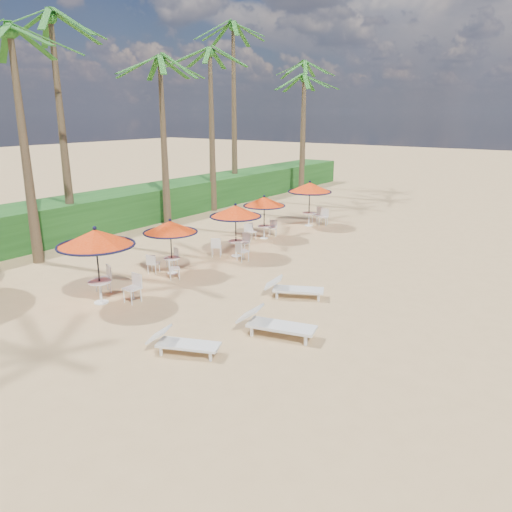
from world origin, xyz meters
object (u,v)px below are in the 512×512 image
at_px(lounger_near, 181,342).
at_px(lounger_mid, 274,323).
at_px(station_3, 263,207).
at_px(lounger_far, 292,288).
at_px(station_2, 235,218).
at_px(station_4, 311,191).
at_px(station_0, 98,244).
at_px(station_1, 170,234).

xyz_separation_m(lounger_near, lounger_mid, (1.34, 2.25, 0.05)).
relative_size(station_3, lounger_far, 1.06).
bearing_deg(station_2, lounger_far, -32.12).
relative_size(station_4, lounger_near, 1.26).
xyz_separation_m(station_0, lounger_mid, (5.90, 1.08, -1.57)).
bearing_deg(lounger_mid, station_4, 101.28).
distance_m(station_4, lounger_far, 11.14).
xyz_separation_m(station_0, station_1, (-0.31, 3.45, -0.37)).
bearing_deg(station_0, lounger_mid, 10.35).
relative_size(station_1, lounger_far, 1.06).
xyz_separation_m(station_1, station_3, (-0.24, 6.57, -0.01)).
distance_m(lounger_near, lounger_mid, 2.62).
xyz_separation_m(station_2, lounger_mid, (5.65, -5.68, -1.31)).
bearing_deg(station_4, lounger_near, -72.87).
relative_size(station_1, lounger_near, 1.10).
relative_size(station_2, lounger_far, 1.14).
distance_m(station_0, lounger_near, 4.98).
relative_size(station_3, lounger_mid, 0.94).
distance_m(station_1, station_3, 6.57).
height_order(station_0, station_1, station_0).
bearing_deg(station_1, station_4, 88.61).
height_order(station_4, lounger_far, station_4).
bearing_deg(station_3, lounger_far, -48.82).
bearing_deg(station_1, station_3, 92.13).
bearing_deg(station_0, station_4, 90.26).
relative_size(station_2, lounger_mid, 1.01).
xyz_separation_m(station_2, station_3, (-0.81, 3.26, -0.12)).
bearing_deg(lounger_near, lounger_far, 65.17).
height_order(station_3, lounger_near, station_3).
bearing_deg(lounger_far, station_1, 159.43).
bearing_deg(station_2, station_4, 92.59).
height_order(station_4, lounger_mid, station_4).
distance_m(station_0, station_1, 3.49).
relative_size(station_3, lounger_near, 1.10).
bearing_deg(station_2, lounger_mid, -45.18).
relative_size(station_0, lounger_mid, 1.12).
relative_size(station_3, station_4, 0.87).
height_order(station_3, lounger_mid, station_3).
distance_m(station_0, station_2, 6.77).
bearing_deg(station_1, lounger_mid, -20.92).
height_order(station_0, station_2, station_0).
bearing_deg(station_1, lounger_near, -43.49).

